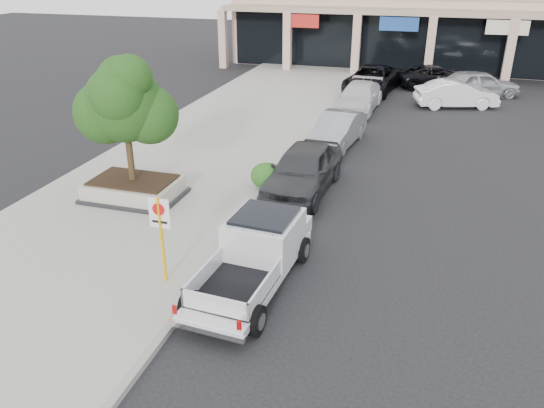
{
  "coord_description": "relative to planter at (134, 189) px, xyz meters",
  "views": [
    {
      "loc": [
        3.46,
        -11.31,
        7.62
      ],
      "look_at": [
        -0.42,
        1.5,
        1.4
      ],
      "focal_mm": 35.0,
      "sensor_mm": 36.0,
      "label": 1
    }
  ],
  "objects": [
    {
      "name": "sidewalk",
      "position": [
        0.37,
        2.77,
        -0.4
      ],
      "size": [
        8.0,
        52.0,
        0.15
      ],
      "primitive_type": "cube",
      "color": "gray",
      "rests_on": "ground"
    },
    {
      "name": "lot_car_d",
      "position": [
        9.47,
        21.42,
        0.23
      ],
      "size": [
        5.53,
        3.94,
        1.4
      ],
      "primitive_type": "imported",
      "rotation": [
        0.0,
        0.0,
        1.93
      ],
      "color": "black",
      "rests_on": "ground"
    },
    {
      "name": "strip_mall",
      "position": [
        13.87,
        30.7,
        4.27
      ],
      "size": [
        40.55,
        12.43,
        9.5
      ],
      "color": "tan",
      "rests_on": "ground"
    },
    {
      "name": "planter_tree",
      "position": [
        0.13,
        0.15,
        2.94
      ],
      "size": [
        2.9,
        2.55,
        4.0
      ],
      "color": "black",
      "rests_on": "planter"
    },
    {
      "name": "lot_car_a",
      "position": [
        12.12,
        19.63,
        0.3
      ],
      "size": [
        4.87,
        3.22,
        1.54
      ],
      "primitive_type": "imported",
      "rotation": [
        0.0,
        0.0,
        1.91
      ],
      "color": "#A4A6AC",
      "rests_on": "ground"
    },
    {
      "name": "planter",
      "position": [
        0.0,
        0.0,
        0.0
      ],
      "size": [
        3.2,
        2.2,
        0.68
      ],
      "color": "black",
      "rests_on": "sidewalk"
    },
    {
      "name": "curb_car_c",
      "position": [
        5.54,
        14.28,
        0.25
      ],
      "size": [
        2.35,
        5.13,
        1.46
      ],
      "primitive_type": "imported",
      "rotation": [
        0.0,
        0.0,
        -0.06
      ],
      "color": "silver",
      "rests_on": "ground"
    },
    {
      "name": "curb_car_a",
      "position": [
        5.32,
        2.53,
        0.36
      ],
      "size": [
        2.27,
        5.03,
        1.68
      ],
      "primitive_type": "imported",
      "rotation": [
        0.0,
        0.0,
        -0.06
      ],
      "color": "#2E3033",
      "rests_on": "ground"
    },
    {
      "name": "curb_car_b",
      "position": [
        5.54,
        7.95,
        0.24
      ],
      "size": [
        2.09,
        4.52,
        1.44
      ],
      "primitive_type": "imported",
      "rotation": [
        0.0,
        0.0,
        -0.14
      ],
      "color": "gray",
      "rests_on": "ground"
    },
    {
      "name": "curb_car_d",
      "position": [
        5.67,
        18.85,
        0.32
      ],
      "size": [
        3.32,
        6.02,
        1.6
      ],
      "primitive_type": "imported",
      "rotation": [
        0.0,
        0.0,
        -0.12
      ],
      "color": "black",
      "rests_on": "ground"
    },
    {
      "name": "lot_car_b",
      "position": [
        10.66,
        16.53,
        0.26
      ],
      "size": [
        4.74,
        2.83,
        1.48
      ],
      "primitive_type": "imported",
      "rotation": [
        0.0,
        0.0,
        1.87
      ],
      "color": "silver",
      "rests_on": "ground"
    },
    {
      "name": "lot_car_e",
      "position": [
        11.8,
        19.73,
        0.3
      ],
      "size": [
        4.88,
        3.22,
        1.55
      ],
      "primitive_type": "imported",
      "rotation": [
        0.0,
        0.0,
        1.91
      ],
      "color": "#9A9CA2",
      "rests_on": "ground"
    },
    {
      "name": "hedge",
      "position": [
        4.07,
        2.09,
        0.14
      ],
      "size": [
        1.1,
        0.99,
        0.93
      ],
      "primitive_type": "ellipsoid",
      "color": "#174F16",
      "rests_on": "sidewalk"
    },
    {
      "name": "ground",
      "position": [
        5.87,
        -3.23,
        -0.48
      ],
      "size": [
        120.0,
        120.0,
        0.0
      ],
      "primitive_type": "plane",
      "color": "black",
      "rests_on": "ground"
    },
    {
      "name": "curb",
      "position": [
        4.32,
        2.77,
        -0.4
      ],
      "size": [
        0.2,
        52.0,
        0.15
      ],
      "primitive_type": "cube",
      "color": "gray",
      "rests_on": "ground"
    },
    {
      "name": "no_parking_sign",
      "position": [
        3.42,
        -4.37,
        1.16
      ],
      "size": [
        0.55,
        0.09,
        2.3
      ],
      "color": "#E4AC0C",
      "rests_on": "sidewalk"
    },
    {
      "name": "pickup_truck",
      "position": [
        5.52,
        -3.77,
        0.34
      ],
      "size": [
        2.25,
        5.27,
        1.62
      ],
      "primitive_type": null,
      "rotation": [
        0.0,
        0.0,
        -0.07
      ],
      "color": "silver",
      "rests_on": "ground"
    }
  ]
}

